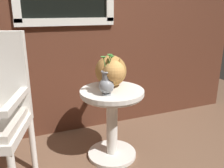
# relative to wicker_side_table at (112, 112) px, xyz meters

# --- Properties ---
(back_wall) EXTENTS (4.00, 0.07, 2.60)m
(back_wall) POSITION_rel_wicker_side_table_xyz_m (-0.22, 0.61, 0.89)
(back_wall) COLOR #562D1E
(back_wall) RESTS_ON ground_plane
(wicker_side_table) EXTENTS (0.52, 0.52, 0.61)m
(wicker_side_table) POSITION_rel_wicker_side_table_xyz_m (0.00, 0.00, 0.00)
(wicker_side_table) COLOR silver
(wicker_side_table) RESTS_ON ground_plane
(cat) EXTENTS (0.33, 0.61, 0.28)m
(cat) POSITION_rel_wicker_side_table_xyz_m (0.02, 0.08, 0.33)
(cat) COLOR #AD7A3D
(cat) RESTS_ON wicker_side_table
(pewter_vase_with_ivy) EXTENTS (0.12, 0.12, 0.31)m
(pewter_vase_with_ivy) POSITION_rel_wicker_side_table_xyz_m (-0.08, -0.09, 0.29)
(pewter_vase_with_ivy) COLOR gray
(pewter_vase_with_ivy) RESTS_ON wicker_side_table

